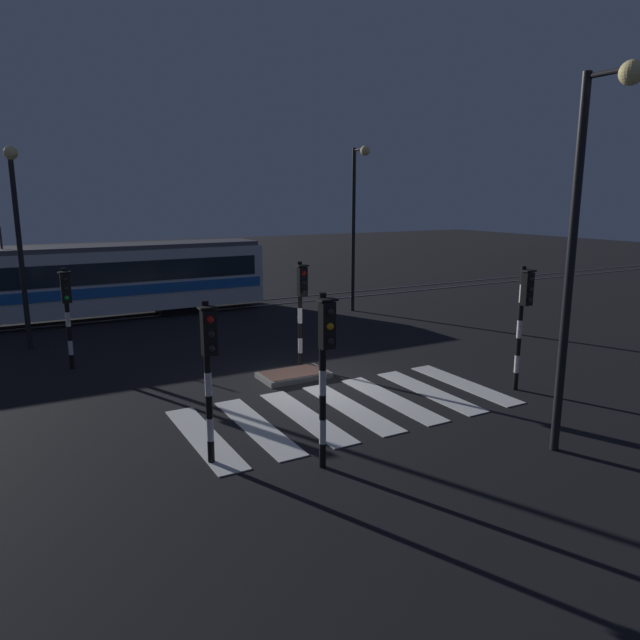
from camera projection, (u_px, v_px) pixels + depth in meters
name	position (u px, v px, depth m)	size (l,w,h in m)	color
ground_plane	(313.00, 386.00, 16.73)	(120.00, 120.00, 0.00)	black
rail_near	(187.00, 313.00, 27.22)	(80.00, 0.12, 0.03)	#59595E
rail_far	(179.00, 308.00, 28.44)	(80.00, 0.12, 0.03)	#59595E
crosswalk_zebra	(350.00, 407.00, 15.01)	(8.49, 4.00, 0.02)	silver
traffic_island	(294.00, 375.00, 17.49)	(2.04, 1.21, 0.18)	slate
traffic_light_corner_near_left	(209.00, 359.00, 11.39)	(0.36, 0.42, 3.37)	black
traffic_light_corner_near_right	(523.00, 310.00, 15.89)	(0.36, 0.42, 3.49)	black
traffic_light_median_centre	(301.00, 299.00, 18.03)	(0.36, 0.42, 3.38)	black
traffic_light_corner_far_left	(67.00, 304.00, 17.94)	(0.36, 0.42, 3.19)	black
traffic_light_kerb_mid_left	(325.00, 356.00, 11.18)	(0.36, 0.42, 3.55)	black
street_lamp_trackside_left	(18.00, 224.00, 19.73)	(0.44, 1.21, 6.92)	black
street_lamp_near_kerb	(585.00, 223.00, 11.35)	(0.44, 1.21, 7.68)	black
street_lamp_trackside_right	(356.00, 210.00, 26.62)	(0.44, 1.21, 7.52)	black
tram	(72.00, 281.00, 25.19)	(17.00, 2.58, 4.15)	silver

